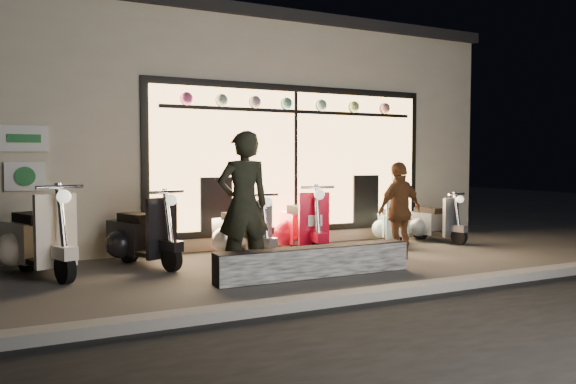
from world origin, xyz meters
The scene contains 12 objects.
ground centered at (0.00, 0.00, 0.00)m, with size 40.00×40.00×0.00m, color #383533.
kerb centered at (0.00, -2.00, 0.06)m, with size 40.00×0.25×0.12m, color slate.
shop_building centered at (0.00, 4.98, 2.10)m, with size 10.20×6.23×4.20m.
graffiti_barrier centered at (-0.22, -0.65, 0.20)m, with size 2.74×0.28×0.40m, color black.
scooter_silver centered at (-0.58, 1.15, 0.40)m, with size 0.65×1.40×1.00m.
scooter_red centered at (0.52, 1.15, 0.44)m, with size 0.63×1.54×1.10m.
scooter_black centered at (-2.12, 1.24, 0.43)m, with size 0.86×1.47×1.07m.
scooter_cream centered at (-3.51, 1.14, 0.47)m, with size 0.91×1.63×1.17m.
scooter_blue centered at (2.48, 1.32, 0.35)m, with size 0.73×1.20×0.88m.
scooter_grey centered at (3.35, 1.29, 0.36)m, with size 0.57×1.26×0.90m.
man centered at (-1.07, -0.27, 0.95)m, with size 0.70×0.46×1.91m, color black.
woman centered at (1.60, -0.06, 0.76)m, with size 0.89×0.37×1.51m, color brown.
Camera 1 is at (-3.75, -7.06, 1.53)m, focal length 35.00 mm.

